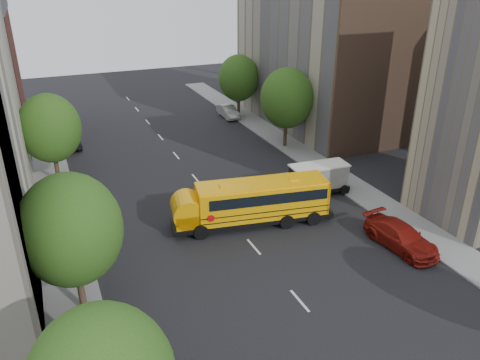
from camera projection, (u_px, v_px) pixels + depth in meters
ground at (242, 233)px, 32.49m from camera, size 120.00×120.00×0.00m
sidewalk_left at (61, 232)px, 32.46m from camera, size 3.00×80.00×0.12m
sidewalk_right at (339, 178)px, 40.82m from camera, size 3.00×80.00×0.12m
lane_markings at (196, 178)px, 40.84m from camera, size 0.15×64.00×0.01m
building_right_far at (318, 45)px, 52.02m from camera, size 10.00×22.00×18.00m
building_right_sidewall at (382, 61)px, 42.83m from camera, size 10.10×0.30×18.00m
street_tree_1 at (71, 230)px, 23.11m from camera, size 5.12×5.12×7.90m
street_tree_2 at (50, 128)px, 38.19m from camera, size 4.99×4.99×7.71m
street_tree_4 at (287, 98)px, 46.08m from camera, size 5.25×5.25×8.10m
street_tree_5 at (239, 78)px, 56.26m from camera, size 4.86×4.86×7.51m
school_bus at (251, 201)px, 32.92m from camera, size 11.77×4.53×3.24m
safari_truck at (314, 179)px, 37.54m from camera, size 5.97×2.56×2.49m
parked_car_1 at (81, 192)px, 36.51m from camera, size 2.19×5.00×1.60m
parked_car_2 at (66, 140)px, 47.80m from camera, size 2.74×5.37×1.45m
parked_car_3 at (401, 237)px, 30.49m from camera, size 2.70×5.64×1.59m
parked_car_5 at (228, 111)px, 57.38m from camera, size 1.64×4.51×1.48m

